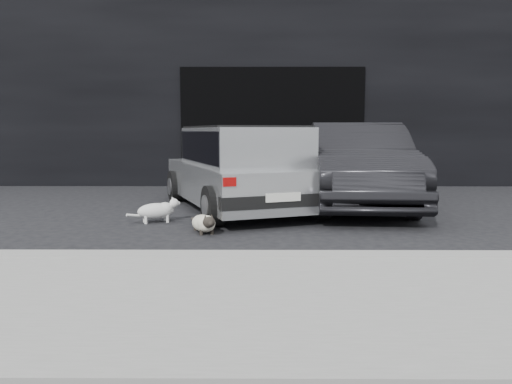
{
  "coord_description": "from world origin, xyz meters",
  "views": [
    {
      "loc": [
        0.71,
        -7.05,
        1.23
      ],
      "look_at": [
        0.68,
        -1.06,
        0.49
      ],
      "focal_mm": 35.0,
      "sensor_mm": 36.0,
      "label": 1
    }
  ],
  "objects_px": {
    "cat_siamese": "(204,223)",
    "cat_white": "(158,210)",
    "second_car": "(357,165)",
    "silver_hatchback": "(241,165)"
  },
  "relations": [
    {
      "from": "second_car",
      "to": "cat_white",
      "type": "distance_m",
      "value": 3.33
    },
    {
      "from": "second_car",
      "to": "cat_white",
      "type": "relative_size",
      "value": 6.11
    },
    {
      "from": "cat_siamese",
      "to": "cat_white",
      "type": "xyz_separation_m",
      "value": [
        -0.7,
        0.72,
        0.04
      ]
    },
    {
      "from": "silver_hatchback",
      "to": "cat_siamese",
      "type": "relative_size",
      "value": 5.33
    },
    {
      "from": "silver_hatchback",
      "to": "second_car",
      "type": "relative_size",
      "value": 0.93
    },
    {
      "from": "cat_siamese",
      "to": "cat_white",
      "type": "bearing_deg",
      "value": -65.95
    },
    {
      "from": "second_car",
      "to": "cat_siamese",
      "type": "relative_size",
      "value": 5.72
    },
    {
      "from": "silver_hatchback",
      "to": "second_car",
      "type": "bearing_deg",
      "value": -8.05
    },
    {
      "from": "second_car",
      "to": "cat_white",
      "type": "height_order",
      "value": "second_car"
    },
    {
      "from": "second_car",
      "to": "cat_siamese",
      "type": "xyz_separation_m",
      "value": [
        -2.26,
        -2.17,
        -0.56
      ]
    }
  ]
}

